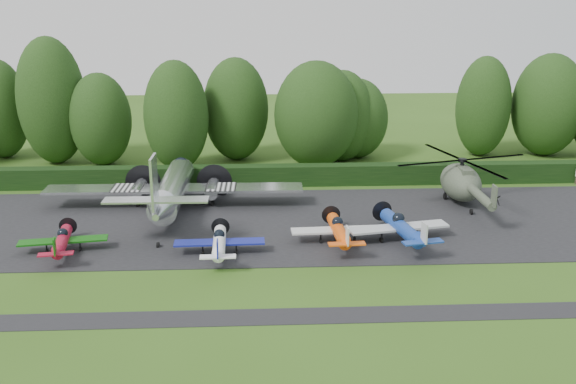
{
  "coord_description": "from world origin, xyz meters",
  "views": [
    {
      "loc": [
        -0.49,
        -39.83,
        18.33
      ],
      "look_at": [
        1.9,
        10.65,
        2.5
      ],
      "focal_mm": 40.0,
      "sensor_mm": 36.0,
      "label": 1
    }
  ],
  "objects_px": {
    "transport_plane": "(172,189)",
    "helicopter": "(461,179)",
    "light_plane_red": "(62,241)",
    "light_plane_orange": "(339,230)",
    "light_plane_white": "(219,242)",
    "light_plane_blue": "(401,227)"
  },
  "relations": [
    {
      "from": "light_plane_white",
      "to": "light_plane_orange",
      "type": "distance_m",
      "value": 9.08
    },
    {
      "from": "light_plane_orange",
      "to": "helicopter",
      "type": "bearing_deg",
      "value": 40.45
    },
    {
      "from": "transport_plane",
      "to": "light_plane_orange",
      "type": "distance_m",
      "value": 15.82
    },
    {
      "from": "light_plane_blue",
      "to": "light_plane_orange",
      "type": "bearing_deg",
      "value": -168.54
    },
    {
      "from": "transport_plane",
      "to": "helicopter",
      "type": "height_order",
      "value": "transport_plane"
    },
    {
      "from": "light_plane_white",
      "to": "light_plane_blue",
      "type": "distance_m",
      "value": 13.82
    },
    {
      "from": "light_plane_red",
      "to": "light_plane_blue",
      "type": "height_order",
      "value": "light_plane_blue"
    },
    {
      "from": "light_plane_orange",
      "to": "light_plane_white",
      "type": "bearing_deg",
      "value": -165.23
    },
    {
      "from": "light_plane_red",
      "to": "light_plane_white",
      "type": "bearing_deg",
      "value": 3.42
    },
    {
      "from": "light_plane_red",
      "to": "light_plane_orange",
      "type": "xyz_separation_m",
      "value": [
        20.33,
        0.91,
        0.12
      ]
    },
    {
      "from": "light_plane_red",
      "to": "light_plane_orange",
      "type": "distance_m",
      "value": 20.35
    },
    {
      "from": "transport_plane",
      "to": "light_plane_white",
      "type": "distance_m",
      "value": 11.16
    },
    {
      "from": "transport_plane",
      "to": "light_plane_red",
      "type": "distance_m",
      "value": 11.48
    },
    {
      "from": "light_plane_orange",
      "to": "light_plane_blue",
      "type": "bearing_deg",
      "value": 3.25
    },
    {
      "from": "transport_plane",
      "to": "helicopter",
      "type": "distance_m",
      "value": 25.7
    },
    {
      "from": "light_plane_red",
      "to": "light_plane_white",
      "type": "height_order",
      "value": "light_plane_white"
    },
    {
      "from": "light_plane_orange",
      "to": "light_plane_blue",
      "type": "xyz_separation_m",
      "value": [
        4.8,
        0.04,
        0.12
      ]
    },
    {
      "from": "light_plane_orange",
      "to": "helicopter",
      "type": "xyz_separation_m",
      "value": [
        12.21,
        9.41,
        1.07
      ]
    },
    {
      "from": "transport_plane",
      "to": "light_plane_blue",
      "type": "xyz_separation_m",
      "value": [
        18.27,
        -8.21,
        -0.78
      ]
    },
    {
      "from": "helicopter",
      "to": "light_plane_white",
      "type": "bearing_deg",
      "value": -151.47
    },
    {
      "from": "transport_plane",
      "to": "light_plane_orange",
      "type": "relative_size",
      "value": 3.06
    },
    {
      "from": "transport_plane",
      "to": "helicopter",
      "type": "bearing_deg",
      "value": 1.86
    }
  ]
}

